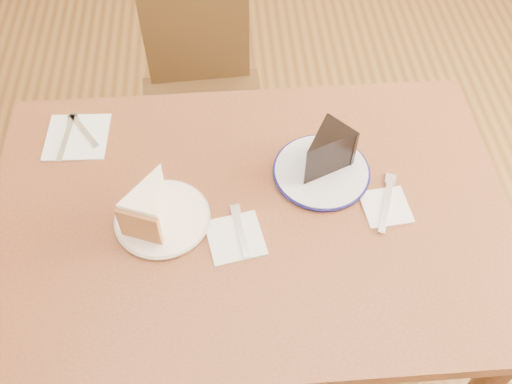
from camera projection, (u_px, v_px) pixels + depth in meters
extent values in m
plane|color=#482D13|center=(252.00, 339.00, 1.91)|extent=(4.00, 4.00, 0.00)
cube|color=#4C2514|center=(250.00, 217.00, 1.32)|extent=(1.20, 0.80, 0.04)
cylinder|color=#391C11|center=(74.00, 204.00, 1.80)|extent=(0.06, 0.06, 0.71)
cylinder|color=#391C11|center=(410.00, 185.00, 1.85)|extent=(0.06, 0.06, 0.71)
cube|color=#301E0E|center=(205.00, 118.00, 1.91)|extent=(0.43, 0.43, 0.04)
cylinder|color=#301E0E|center=(250.00, 124.00, 2.21)|extent=(0.04, 0.04, 0.42)
cylinder|color=#301E0E|center=(161.00, 132.00, 2.19)|extent=(0.04, 0.04, 0.42)
cylinder|color=#301E0E|center=(262.00, 195.00, 2.01)|extent=(0.04, 0.04, 0.42)
cylinder|color=#301E0E|center=(163.00, 204.00, 1.98)|extent=(0.04, 0.04, 0.42)
cube|color=#301E0E|center=(196.00, 35.00, 1.86)|extent=(0.35, 0.05, 0.37)
cylinder|color=white|center=(162.00, 218.00, 1.29)|extent=(0.21, 0.21, 0.01)
cylinder|color=silver|center=(321.00, 172.00, 1.37)|extent=(0.22, 0.22, 0.01)
cube|color=white|center=(235.00, 238.00, 1.26)|extent=(0.14, 0.14, 0.00)
cube|color=white|center=(386.00, 207.00, 1.31)|extent=(0.11, 0.11, 0.00)
cube|color=white|center=(77.00, 137.00, 1.44)|extent=(0.16, 0.16, 0.00)
cube|color=silver|center=(241.00, 231.00, 1.27)|extent=(0.03, 0.14, 0.00)
cube|color=silver|center=(386.00, 203.00, 1.31)|extent=(0.07, 0.17, 0.00)
cube|color=silver|center=(84.00, 131.00, 1.45)|extent=(0.09, 0.12, 0.00)
cube|color=silver|center=(66.00, 138.00, 1.43)|extent=(0.03, 0.16, 0.00)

